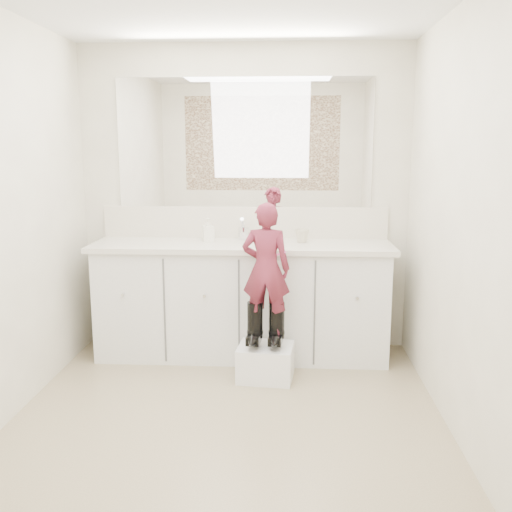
{
  "coord_description": "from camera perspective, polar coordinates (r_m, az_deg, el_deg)",
  "views": [
    {
      "loc": [
        0.36,
        -3.04,
        1.61
      ],
      "look_at": [
        0.13,
        0.93,
        0.85
      ],
      "focal_mm": 40.0,
      "sensor_mm": 36.0,
      "label": 1
    }
  ],
  "objects": [
    {
      "name": "backsplash",
      "position": [
        4.58,
        -1.17,
        3.38
      ],
      "size": [
        2.28,
        0.03,
        0.25
      ],
      "primitive_type": "cube",
      "color": "beige",
      "rests_on": "countertop"
    },
    {
      "name": "wall_back",
      "position": [
        4.58,
        -1.16,
        5.7
      ],
      "size": [
        2.6,
        0.0,
        2.6
      ],
      "primitive_type": "plane",
      "rotation": [
        1.57,
        0.0,
        0.0
      ],
      "color": "beige",
      "rests_on": "floor"
    },
    {
      "name": "boot_right",
      "position": [
        3.99,
        2.07,
        -6.86
      ],
      "size": [
        0.14,
        0.22,
        0.32
      ],
      "primitive_type": null,
      "rotation": [
        0.0,
        0.0,
        -0.1
      ],
      "color": "black",
      "rests_on": "step_stool"
    },
    {
      "name": "toddler",
      "position": [
        3.88,
        1.0,
        -1.27
      ],
      "size": [
        0.35,
        0.25,
        0.91
      ],
      "primitive_type": "imported",
      "rotation": [
        0.0,
        0.0,
        3.04
      ],
      "color": "#AE3551",
      "rests_on": "step_stool"
    },
    {
      "name": "boot_left",
      "position": [
        3.99,
        -0.1,
        -6.83
      ],
      "size": [
        0.14,
        0.22,
        0.32
      ],
      "primitive_type": null,
      "rotation": [
        0.0,
        0.0,
        -0.1
      ],
      "color": "black",
      "rests_on": "step_stool"
    },
    {
      "name": "soap_bottle",
      "position": [
        4.43,
        -4.8,
        2.63
      ],
      "size": [
        0.11,
        0.11,
        0.18
      ],
      "primitive_type": "imported",
      "rotation": [
        0.0,
        0.0,
        0.35
      ],
      "color": "white",
      "rests_on": "countertop"
    },
    {
      "name": "toothbrush",
      "position": [
        3.86,
        2.04,
        0.1
      ],
      "size": [
        0.14,
        0.03,
        0.06
      ],
      "primitive_type": "cylinder",
      "rotation": [
        0.0,
        1.22,
        -0.1
      ],
      "color": "#EA5BAE",
      "rests_on": "toddler"
    },
    {
      "name": "step_stool",
      "position": [
        4.08,
        0.97,
        -10.57
      ],
      "size": [
        0.41,
        0.35,
        0.24
      ],
      "primitive_type": "cube",
      "rotation": [
        0.0,
        0.0,
        -0.1
      ],
      "color": "white",
      "rests_on": "floor"
    },
    {
      "name": "faucet",
      "position": [
        4.49,
        -1.27,
        2.25
      ],
      "size": [
        0.08,
        0.08,
        0.1
      ],
      "primitive_type": "cylinder",
      "color": "silver",
      "rests_on": "countertop"
    },
    {
      "name": "wall_front",
      "position": [
        1.64,
        -9.36,
        -3.86
      ],
      "size": [
        2.6,
        0.0,
        2.6
      ],
      "primitive_type": "plane",
      "rotation": [
        -1.57,
        0.0,
        0.0
      ],
      "color": "beige",
      "rests_on": "floor"
    },
    {
      "name": "vanity_cabinet",
      "position": [
        4.45,
        -1.4,
        -4.62
      ],
      "size": [
        2.2,
        0.55,
        0.85
      ],
      "primitive_type": "cube",
      "color": "silver",
      "rests_on": "floor"
    },
    {
      "name": "cup",
      "position": [
        4.38,
        4.63,
        2.04
      ],
      "size": [
        0.15,
        0.15,
        0.1
      ],
      "primitive_type": "imported",
      "rotation": [
        0.0,
        0.0,
        0.43
      ],
      "color": "beige",
      "rests_on": "countertop"
    },
    {
      "name": "mirror",
      "position": [
        4.55,
        -1.2,
        11.22
      ],
      "size": [
        2.0,
        0.02,
        1.0
      ],
      "primitive_type": "cube",
      "color": "white",
      "rests_on": "wall_back"
    },
    {
      "name": "dot_panel",
      "position": [
        1.6,
        -9.79,
        12.06
      ],
      "size": [
        2.0,
        0.01,
        1.2
      ],
      "primitive_type": "cube",
      "color": "#472819",
      "rests_on": "wall_front"
    },
    {
      "name": "wall_right",
      "position": [
        3.21,
        20.39,
        2.82
      ],
      "size": [
        0.0,
        3.0,
        3.0
      ],
      "primitive_type": "plane",
      "rotation": [
        1.57,
        0.0,
        -1.57
      ],
      "color": "beige",
      "rests_on": "floor"
    },
    {
      "name": "countertop",
      "position": [
        4.33,
        -1.44,
        1.01
      ],
      "size": [
        2.28,
        0.58,
        0.04
      ],
      "primitive_type": "cube",
      "color": "beige",
      "rests_on": "vanity_cabinet"
    },
    {
      "name": "floor",
      "position": [
        3.46,
        -3.1,
        -16.88
      ],
      "size": [
        3.0,
        3.0,
        0.0
      ],
      "primitive_type": "plane",
      "color": "#807453",
      "rests_on": "ground"
    }
  ]
}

